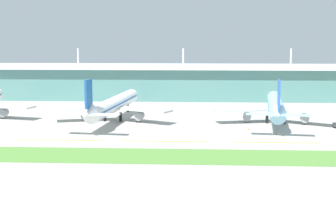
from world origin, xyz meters
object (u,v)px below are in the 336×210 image
at_px(airliner_near_middle, 114,105).
at_px(safety_cone_nose_front, 277,134).
at_px(airliner_far_middle, 276,106).
at_px(safety_cone_left_wingtip, 248,129).

distance_m(airliner_near_middle, safety_cone_nose_front, 65.27).
distance_m(airliner_near_middle, airliner_far_middle, 63.26).
relative_size(airliner_near_middle, airliner_far_middle, 1.10).
bearing_deg(safety_cone_nose_front, safety_cone_left_wingtip, 136.53).
height_order(airliner_near_middle, airliner_far_middle, same).
height_order(airliner_far_middle, safety_cone_left_wingtip, airliner_far_middle).
xyz_separation_m(airliner_far_middle, safety_cone_left_wingtip, (-12.10, -16.03, -6.10)).
height_order(airliner_near_middle, safety_cone_left_wingtip, airliner_near_middle).
bearing_deg(safety_cone_nose_front, airliner_near_middle, 156.91).
xyz_separation_m(airliner_far_middle, safety_cone_nose_front, (-3.47, -24.22, -6.10)).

